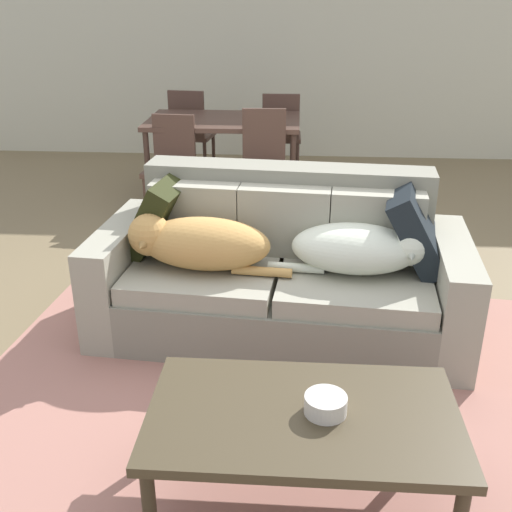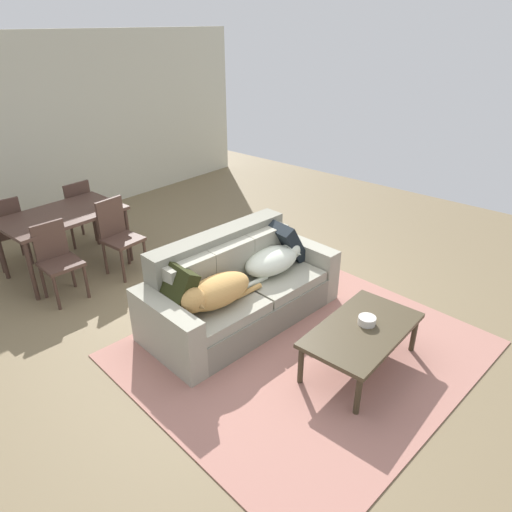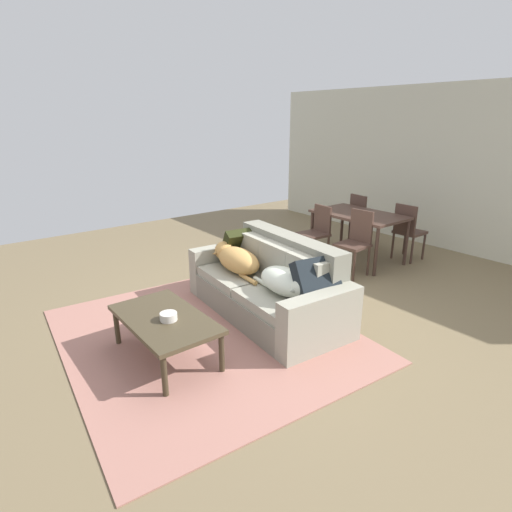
{
  "view_description": "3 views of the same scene",
  "coord_description": "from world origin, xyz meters",
  "px_view_note": "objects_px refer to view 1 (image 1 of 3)",
  "views": [
    {
      "loc": [
        0.08,
        -3.21,
        1.84
      ],
      "look_at": [
        -0.12,
        -0.3,
        0.55
      ],
      "focal_mm": 42.89,
      "sensor_mm": 36.0,
      "label": 1
    },
    {
      "loc": [
        -2.98,
        -2.84,
        2.82
      ],
      "look_at": [
        0.24,
        -0.08,
        0.65
      ],
      "focal_mm": 32.56,
      "sensor_mm": 36.0,
      "label": 2
    },
    {
      "loc": [
        3.31,
        -2.83,
        2.16
      ],
      "look_at": [
        -0.18,
        -0.07,
        0.65
      ],
      "focal_mm": 28.78,
      "sensor_mm": 36.0,
      "label": 3
    }
  ],
  "objects_px": {
    "dog_on_left_cushion": "(197,242)",
    "coffee_table": "(303,422)",
    "dining_chair_far_right": "(281,133)",
    "dining_chair_near_left": "(172,162)",
    "dining_chair_far_left": "(190,131)",
    "couch": "(282,272)",
    "dog_on_right_cushion": "(360,248)",
    "throw_pillow_by_right_arm": "(418,229)",
    "bowl_on_coffee_table": "(326,404)",
    "throw_pillow_by_left_arm": "(157,216)",
    "dining_table": "(224,127)",
    "dining_chair_near_right": "(264,161)"
  },
  "relations": [
    {
      "from": "bowl_on_coffee_table",
      "to": "dining_chair_far_right",
      "type": "distance_m",
      "value": 4.28
    },
    {
      "from": "dining_table",
      "to": "dining_chair_far_left",
      "type": "height_order",
      "value": "dining_chair_far_left"
    },
    {
      "from": "dining_chair_far_left",
      "to": "dining_chair_far_right",
      "type": "distance_m",
      "value": 0.92
    },
    {
      "from": "dog_on_left_cushion",
      "to": "couch",
      "type": "bearing_deg",
      "value": 22.33
    },
    {
      "from": "throw_pillow_by_left_arm",
      "to": "dining_chair_far_right",
      "type": "bearing_deg",
      "value": 77.24
    },
    {
      "from": "couch",
      "to": "dining_table",
      "type": "height_order",
      "value": "couch"
    },
    {
      "from": "couch",
      "to": "throw_pillow_by_right_arm",
      "type": "distance_m",
      "value": 0.8
    },
    {
      "from": "dog_on_right_cushion",
      "to": "dining_table",
      "type": "bearing_deg",
      "value": 117.62
    },
    {
      "from": "dog_on_right_cushion",
      "to": "dining_chair_far_right",
      "type": "distance_m",
      "value": 3.08
    },
    {
      "from": "bowl_on_coffee_table",
      "to": "dining_chair_far_right",
      "type": "bearing_deg",
      "value": 94.0
    },
    {
      "from": "dog_on_left_cushion",
      "to": "coffee_table",
      "type": "distance_m",
      "value": 1.37
    },
    {
      "from": "dog_on_left_cushion",
      "to": "coffee_table",
      "type": "height_order",
      "value": "dog_on_left_cushion"
    },
    {
      "from": "bowl_on_coffee_table",
      "to": "dining_chair_near_left",
      "type": "height_order",
      "value": "dining_chair_near_left"
    },
    {
      "from": "dining_chair_far_right",
      "to": "dining_chair_near_left",
      "type": "bearing_deg",
      "value": 50.82
    },
    {
      "from": "couch",
      "to": "coffee_table",
      "type": "relative_size",
      "value": 1.86
    },
    {
      "from": "dog_on_left_cushion",
      "to": "coffee_table",
      "type": "bearing_deg",
      "value": -59.67
    },
    {
      "from": "couch",
      "to": "dog_on_left_cushion",
      "type": "height_order",
      "value": "couch"
    },
    {
      "from": "dog_on_left_cushion",
      "to": "throw_pillow_by_right_arm",
      "type": "relative_size",
      "value": 1.94
    },
    {
      "from": "couch",
      "to": "throw_pillow_by_right_arm",
      "type": "bearing_deg",
      "value": 3.58
    },
    {
      "from": "dog_on_right_cushion",
      "to": "throw_pillow_by_left_arm",
      "type": "xyz_separation_m",
      "value": [
        -1.15,
        0.25,
        0.07
      ]
    },
    {
      "from": "couch",
      "to": "dining_chair_near_right",
      "type": "bearing_deg",
      "value": 101.58
    },
    {
      "from": "coffee_table",
      "to": "dining_chair_far_left",
      "type": "height_order",
      "value": "dining_chair_far_left"
    },
    {
      "from": "dining_chair_near_left",
      "to": "couch",
      "type": "bearing_deg",
      "value": -56.9
    },
    {
      "from": "couch",
      "to": "dog_on_left_cushion",
      "type": "bearing_deg",
      "value": -157.67
    },
    {
      "from": "dining_chair_far_right",
      "to": "dog_on_right_cushion",
      "type": "bearing_deg",
      "value": 99.01
    },
    {
      "from": "bowl_on_coffee_table",
      "to": "dog_on_right_cushion",
      "type": "bearing_deg",
      "value": 79.73
    },
    {
      "from": "dining_chair_near_right",
      "to": "dining_chair_far_right",
      "type": "relative_size",
      "value": 1.03
    },
    {
      "from": "couch",
      "to": "dining_chair_near_left",
      "type": "height_order",
      "value": "couch"
    },
    {
      "from": "dog_on_right_cushion",
      "to": "dining_chair_near_right",
      "type": "xyz_separation_m",
      "value": [
        -0.63,
        1.9,
        -0.04
      ]
    },
    {
      "from": "dog_on_left_cushion",
      "to": "dining_chair_far_right",
      "type": "relative_size",
      "value": 1.0
    },
    {
      "from": "dog_on_left_cushion",
      "to": "dining_chair_far_left",
      "type": "bearing_deg",
      "value": 105.19
    },
    {
      "from": "bowl_on_coffee_table",
      "to": "dining_chair_near_left",
      "type": "relative_size",
      "value": 0.18
    },
    {
      "from": "dog_on_left_cushion",
      "to": "dining_chair_far_left",
      "type": "height_order",
      "value": "dining_chair_far_left"
    },
    {
      "from": "throw_pillow_by_right_arm",
      "to": "couch",
      "type": "bearing_deg",
      "value": 178.63
    },
    {
      "from": "dog_on_right_cushion",
      "to": "bowl_on_coffee_table",
      "type": "distance_m",
      "value": 1.25
    },
    {
      "from": "bowl_on_coffee_table",
      "to": "dining_chair_far_left",
      "type": "distance_m",
      "value": 4.46
    },
    {
      "from": "dog_on_left_cushion",
      "to": "dining_chair_near_right",
      "type": "xyz_separation_m",
      "value": [
        0.26,
        1.91,
        -0.05
      ]
    },
    {
      "from": "throw_pillow_by_left_arm",
      "to": "dining_chair_near_left",
      "type": "distance_m",
      "value": 1.7
    },
    {
      "from": "throw_pillow_by_left_arm",
      "to": "throw_pillow_by_right_arm",
      "type": "distance_m",
      "value": 1.47
    },
    {
      "from": "dog_on_right_cushion",
      "to": "throw_pillow_by_right_arm",
      "type": "xyz_separation_m",
      "value": [
        0.32,
        0.12,
        0.08
      ]
    },
    {
      "from": "dining_chair_far_right",
      "to": "dining_table",
      "type": "bearing_deg",
      "value": 49.18
    },
    {
      "from": "couch",
      "to": "dining_chair_far_right",
      "type": "bearing_deg",
      "value": 96.93
    },
    {
      "from": "dining_chair_near_right",
      "to": "dining_chair_far_left",
      "type": "distance_m",
      "value": 1.42
    },
    {
      "from": "coffee_table",
      "to": "dining_chair_far_left",
      "type": "distance_m",
      "value": 4.45
    },
    {
      "from": "couch",
      "to": "dining_chair_far_left",
      "type": "relative_size",
      "value": 2.32
    },
    {
      "from": "coffee_table",
      "to": "dining_chair_near_right",
      "type": "height_order",
      "value": "dining_chair_near_right"
    },
    {
      "from": "throw_pillow_by_right_arm",
      "to": "coffee_table",
      "type": "distance_m",
      "value": 1.51
    },
    {
      "from": "dog_on_left_cushion",
      "to": "dining_chair_near_left",
      "type": "xyz_separation_m",
      "value": [
        -0.52,
        1.93,
        -0.08
      ]
    },
    {
      "from": "dining_table",
      "to": "dining_chair_far_right",
      "type": "relative_size",
      "value": 1.51
    },
    {
      "from": "dining_table",
      "to": "dining_chair_far_right",
      "type": "distance_m",
      "value": 0.79
    }
  ]
}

